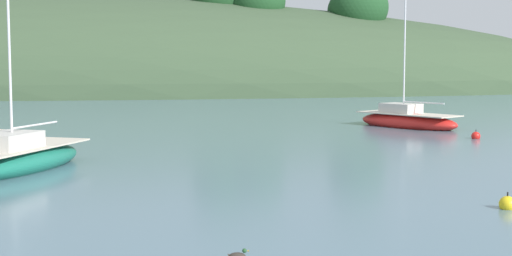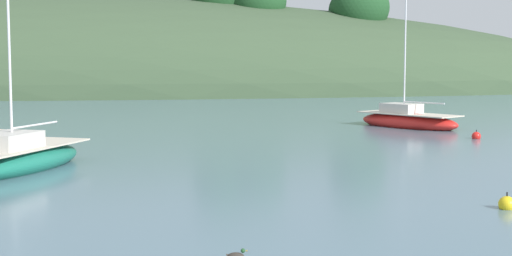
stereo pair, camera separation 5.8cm
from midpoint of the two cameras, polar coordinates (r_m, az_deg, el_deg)
name	(u,v)px [view 1 (the left image)]	position (r m, az deg, el deg)	size (l,w,h in m)	color
sailboat_grey_yawl	(18,159)	(27.68, -17.63, -2.23)	(4.80, 7.23, 8.48)	#196B56
sailboat_blue_center	(407,120)	(43.46, 11.32, 0.58)	(5.50, 6.63, 7.74)	red
mooring_buoy_channel	(507,204)	(20.88, 18.39, -5.49)	(0.44, 0.44, 0.54)	yellow
mooring_buoy_inner	(476,136)	(38.13, 16.24, -0.60)	(0.44, 0.44, 0.54)	red
duck_lead	(237,256)	(15.08, -1.52, -9.64)	(0.42, 0.19, 0.24)	#2D2823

